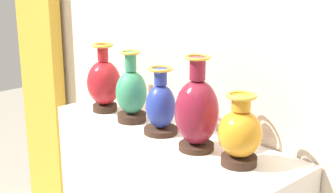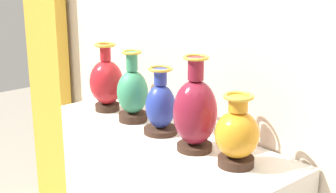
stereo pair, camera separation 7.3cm
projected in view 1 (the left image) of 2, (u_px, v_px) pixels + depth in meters
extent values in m
cube|color=beige|center=(205.00, 35.00, 2.29)|extent=(3.42, 0.10, 2.86)
cube|color=gold|center=(39.00, 41.00, 3.27)|extent=(0.46, 0.08, 2.48)
cylinder|color=#382319|center=(105.00, 107.00, 2.56)|extent=(0.13, 0.13, 0.04)
ellipsoid|color=red|center=(104.00, 83.00, 2.53)|extent=(0.18, 0.18, 0.24)
cylinder|color=red|center=(103.00, 53.00, 2.48)|extent=(0.06, 0.06, 0.08)
torus|color=gold|center=(103.00, 45.00, 2.47)|extent=(0.11, 0.11, 0.02)
cylinder|color=#382319|center=(132.00, 117.00, 2.40)|extent=(0.14, 0.14, 0.04)
ellipsoid|color=#388C60|center=(131.00, 92.00, 2.37)|extent=(0.15, 0.15, 0.22)
cylinder|color=#388C60|center=(131.00, 62.00, 2.32)|extent=(0.06, 0.06, 0.09)
torus|color=gold|center=(130.00, 52.00, 2.31)|extent=(0.10, 0.10, 0.01)
cylinder|color=#382319|center=(161.00, 130.00, 2.24)|extent=(0.16, 0.16, 0.03)
ellipsoid|color=#263899|center=(161.00, 106.00, 2.21)|extent=(0.14, 0.14, 0.21)
cylinder|color=#263899|center=(160.00, 77.00, 2.17)|extent=(0.06, 0.06, 0.07)
torus|color=gold|center=(160.00, 69.00, 2.16)|extent=(0.11, 0.11, 0.01)
cylinder|color=#382319|center=(196.00, 146.00, 2.05)|extent=(0.15, 0.15, 0.03)
ellipsoid|color=maroon|center=(197.00, 112.00, 2.01)|extent=(0.19, 0.19, 0.28)
cylinder|color=maroon|center=(198.00, 69.00, 1.95)|extent=(0.07, 0.07, 0.09)
torus|color=gold|center=(198.00, 57.00, 1.94)|extent=(0.11, 0.11, 0.01)
cylinder|color=#382319|center=(239.00, 160.00, 1.90)|extent=(0.14, 0.14, 0.04)
ellipsoid|color=orange|center=(240.00, 133.00, 1.87)|extent=(0.17, 0.17, 0.19)
cylinder|color=orange|center=(241.00, 103.00, 1.83)|extent=(0.08, 0.08, 0.06)
torus|color=gold|center=(242.00, 96.00, 1.82)|extent=(0.12, 0.12, 0.02)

